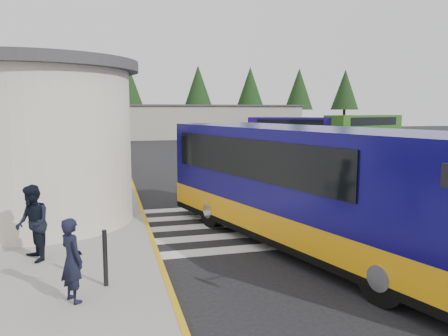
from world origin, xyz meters
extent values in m
plane|color=black|center=(0.00, 0.00, 0.00)|extent=(140.00, 140.00, 0.00)
cube|color=gray|center=(-9.00, 4.00, 0.07)|extent=(10.00, 34.00, 0.15)
cube|color=gold|center=(-4.05, 4.00, 0.08)|extent=(0.12, 34.00, 0.16)
cylinder|color=beige|center=(-7.00, 0.50, 2.40)|extent=(5.20, 5.20, 4.50)
cylinder|color=#38383A|center=(-7.00, 0.50, 4.80)|extent=(5.80, 5.80, 0.30)
cube|color=black|center=(-6.48, 5.00, 1.25)|extent=(0.08, 1.20, 2.20)
cube|color=#38383A|center=(-6.00, 5.00, 2.55)|extent=(1.20, 1.80, 0.12)
cube|color=silver|center=(-0.50, -3.20, 0.01)|extent=(8.00, 0.55, 0.01)
cube|color=silver|center=(-0.50, -2.00, 0.01)|extent=(8.00, 0.55, 0.01)
cube|color=silver|center=(-0.50, -0.80, 0.01)|extent=(8.00, 0.55, 0.01)
cube|color=silver|center=(-0.50, 0.40, 0.01)|extent=(8.00, 0.55, 0.01)
cube|color=silver|center=(-0.50, 1.60, 0.01)|extent=(8.00, 0.55, 0.01)
cube|color=gray|center=(6.00, 42.00, 2.00)|extent=(26.00, 8.00, 4.00)
cube|color=#38383A|center=(6.00, 42.00, 4.10)|extent=(26.40, 8.40, 0.20)
cylinder|color=black|center=(-12.00, 50.00, 1.80)|extent=(0.44, 0.44, 3.60)
cone|color=black|center=(-12.00, 50.00, 6.80)|extent=(4.40, 4.40, 6.40)
cylinder|color=black|center=(-2.00, 50.00, 1.80)|extent=(0.44, 0.44, 3.60)
cone|color=black|center=(-2.00, 50.00, 6.80)|extent=(4.40, 4.40, 6.40)
cylinder|color=black|center=(8.00, 50.00, 1.80)|extent=(0.44, 0.44, 3.60)
cone|color=black|center=(8.00, 50.00, 6.80)|extent=(4.40, 4.40, 6.40)
cylinder|color=black|center=(16.00, 50.00, 1.80)|extent=(0.44, 0.44, 3.60)
cone|color=black|center=(16.00, 50.00, 6.80)|extent=(4.40, 4.40, 6.40)
cylinder|color=black|center=(24.00, 50.00, 1.80)|extent=(0.44, 0.44, 3.60)
cone|color=black|center=(24.00, 50.00, 6.80)|extent=(4.40, 4.40, 6.40)
cylinder|color=black|center=(32.00, 50.00, 1.80)|extent=(0.44, 0.44, 3.60)
cone|color=black|center=(32.00, 50.00, 6.80)|extent=(4.40, 4.40, 6.40)
cube|color=#0C075A|center=(-0.10, -3.37, 1.76)|extent=(5.50, 10.45, 2.63)
cube|color=orange|center=(-0.10, -3.37, 0.76)|extent=(5.53, 10.49, 0.63)
cube|color=black|center=(-0.10, -3.37, 0.39)|extent=(5.52, 10.47, 0.25)
cube|color=black|center=(-1.71, -2.91, 2.29)|extent=(2.10, 7.10, 1.01)
cube|color=black|center=(1.01, -2.12, 2.29)|extent=(2.10, 7.10, 1.01)
cylinder|color=black|center=(-0.34, -6.94, 0.54)|extent=(0.62, 1.12, 1.07)
cylinder|color=black|center=(-2.09, -0.92, 0.54)|extent=(0.62, 1.12, 1.07)
cylinder|color=black|center=(0.27, -0.23, 0.54)|extent=(0.62, 1.12, 1.07)
imported|color=black|center=(-5.77, -5.65, 0.91)|extent=(0.59, 0.66, 1.51)
imported|color=black|center=(-6.78, -3.22, 1.01)|extent=(0.92, 1.03, 1.73)
cylinder|color=black|center=(-5.22, -5.09, 0.70)|extent=(0.09, 0.09, 1.10)
cube|color=#160754|center=(14.58, 31.50, 1.58)|extent=(9.33, 6.39, 2.34)
cube|color=gold|center=(14.58, 31.50, 0.63)|extent=(9.37, 6.43, 0.51)
cube|color=black|center=(14.58, 31.50, 2.14)|extent=(7.53, 5.52, 0.81)
cube|color=#245216|center=(22.67, 29.74, 1.71)|extent=(10.30, 5.83, 2.54)
cube|color=gold|center=(22.67, 29.74, 0.68)|extent=(10.34, 5.87, 0.55)
cube|color=black|center=(22.67, 29.74, 2.32)|extent=(8.22, 5.17, 0.88)
camera|label=1|loc=(-5.10, -13.47, 3.52)|focal=35.00mm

